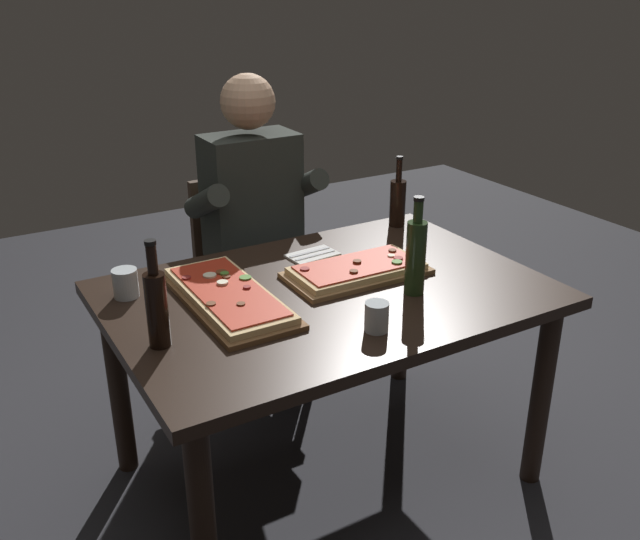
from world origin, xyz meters
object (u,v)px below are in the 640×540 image
pizza_rectangular_front (357,270)px  oil_bottle_amber (416,255)px  pizza_rectangular_left (228,296)px  dining_table (328,315)px  wine_bottle_dark (398,201)px  diner_chair (247,266)px  seated_diner (257,219)px  tumbler_near_camera (377,318)px  vinegar_bottle_green (157,306)px  tumbler_far_side (126,285)px

pizza_rectangular_front → oil_bottle_amber: size_ratio=1.50×
pizza_rectangular_left → oil_bottle_amber: bearing=-24.0°
dining_table → oil_bottle_amber: (0.23, -0.16, 0.23)m
wine_bottle_dark → oil_bottle_amber: size_ratio=0.89×
diner_chair → seated_diner: bearing=-90.0°
tumbler_near_camera → diner_chair: (0.12, 1.17, -0.29)m
dining_table → pizza_rectangular_front: 0.19m
wine_bottle_dark → vinegar_bottle_green: 1.24m
pizza_rectangular_left → dining_table: bearing=-14.0°
vinegar_bottle_green → seated_diner: 1.08m
pizza_rectangular_left → vinegar_bottle_green: vinegar_bottle_green is taller
oil_bottle_amber → seated_diner: size_ratio=0.24×
wine_bottle_dark → diner_chair: bearing=134.5°
oil_bottle_amber → tumbler_far_side: size_ratio=3.48×
dining_table → oil_bottle_amber: bearing=-35.8°
wine_bottle_dark → seated_diner: bearing=142.9°
tumbler_near_camera → diner_chair: size_ratio=0.10×
pizza_rectangular_left → pizza_rectangular_front: bearing=-4.1°
pizza_rectangular_front → wine_bottle_dark: (0.42, 0.34, 0.08)m
pizza_rectangular_left → diner_chair: diner_chair is taller
diner_chair → seated_diner: (-0.00, -0.12, 0.26)m
dining_table → diner_chair: bearing=83.4°
oil_bottle_amber → diner_chair: size_ratio=0.37×
tumbler_far_side → pizza_rectangular_front: bearing=-17.8°
wine_bottle_dark → seated_diner: 0.59m
seated_diner → tumbler_far_side: bearing=-146.1°
pizza_rectangular_front → seated_diner: bearing=93.8°
tumbler_far_side → diner_chair: (0.68, 0.58, -0.29)m
pizza_rectangular_front → pizza_rectangular_left: 0.46m
pizza_rectangular_left → wine_bottle_dark: (0.88, 0.31, 0.08)m
tumbler_far_side → wine_bottle_dark: bearing=5.4°
seated_diner → pizza_rectangular_front: bearing=-86.2°
dining_table → oil_bottle_amber: oil_bottle_amber is taller
pizza_rectangular_left → wine_bottle_dark: size_ratio=2.05×
tumbler_near_camera → tumbler_far_side: bearing=133.3°
pizza_rectangular_left → tumbler_far_side: bearing=142.9°
vinegar_bottle_green → tumbler_far_side: (0.01, 0.36, -0.08)m
dining_table → diner_chair: diner_chair is taller
diner_chair → wine_bottle_dark: bearing=-45.5°
vinegar_bottle_green → diner_chair: 1.22m
wine_bottle_dark → oil_bottle_amber: (-0.33, -0.55, 0.03)m
pizza_rectangular_left → oil_bottle_amber: size_ratio=1.81×
wine_bottle_dark → tumbler_near_camera: (-0.58, -0.70, -0.07)m
tumbler_far_side → diner_chair: 0.94m
tumbler_near_camera → seated_diner: size_ratio=0.07×
wine_bottle_dark → vinegar_bottle_green: bearing=-157.9°
vinegar_bottle_green → tumbler_far_side: size_ratio=3.37×
tumbler_far_side → dining_table: bearing=-25.6°
pizza_rectangular_front → tumbler_near_camera: 0.40m
pizza_rectangular_left → tumbler_near_camera: (0.29, -0.39, 0.02)m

